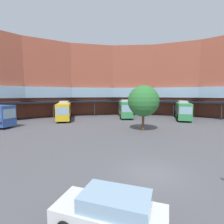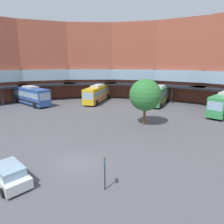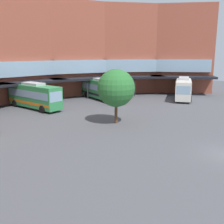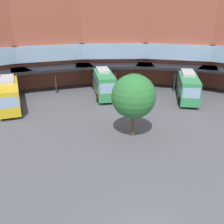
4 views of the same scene
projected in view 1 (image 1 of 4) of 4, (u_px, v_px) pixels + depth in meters
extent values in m
plane|color=#515156|center=(152.00, 174.00, 11.42)|extent=(125.54, 125.54, 0.00)
cube|color=black|center=(223.00, 102.00, 36.16)|extent=(10.90, 12.47, 0.40)
cylinder|color=#2D2D33|center=(222.00, 111.00, 35.12)|extent=(0.20, 0.20, 3.59)
cube|color=#9E4C38|center=(176.00, 80.00, 45.29)|extent=(13.81, 12.17, 17.93)
cube|color=#8CADC6|center=(175.00, 93.00, 45.07)|extent=(12.91, 11.64, 2.51)
cube|color=black|center=(174.00, 101.00, 41.24)|extent=(12.67, 10.53, 0.40)
cylinder|color=#2D2D33|center=(174.00, 109.00, 39.95)|extent=(0.20, 0.20, 3.59)
cube|color=#9E4C38|center=(132.00, 81.00, 47.93)|extent=(13.88, 9.52, 17.93)
cube|color=#8CADC6|center=(132.00, 93.00, 47.67)|extent=(12.74, 9.37, 2.51)
cube|color=black|center=(133.00, 101.00, 43.53)|extent=(13.28, 7.61, 0.40)
cylinder|color=#2D2D33|center=(133.00, 108.00, 42.13)|extent=(0.20, 0.20, 3.59)
cube|color=#9E4C38|center=(91.00, 81.00, 47.13)|extent=(12.66, 6.00, 17.93)
cube|color=#8CADC6|center=(92.00, 93.00, 46.88)|extent=(11.39, 6.24, 2.51)
cube|color=black|center=(94.00, 101.00, 42.83)|extent=(12.66, 4.00, 0.40)
cylinder|color=#2D2D33|center=(95.00, 109.00, 41.47)|extent=(0.20, 0.20, 3.59)
cube|color=#9E4C38|center=(47.00, 80.00, 42.95)|extent=(13.88, 9.52, 17.93)
cube|color=#8CADC6|center=(48.00, 92.00, 42.77)|extent=(12.74, 9.37, 2.51)
cube|color=black|center=(52.00, 102.00, 39.21)|extent=(13.28, 7.61, 0.40)
cylinder|color=#2D2D33|center=(53.00, 110.00, 38.02)|extent=(0.20, 0.20, 3.59)
cube|color=black|center=(0.00, 103.00, 32.99)|extent=(12.67, 10.53, 0.40)
cylinder|color=#2D2D33|center=(4.00, 113.00, 32.10)|extent=(0.20, 0.20, 3.59)
cube|color=#338C4C|center=(182.00, 110.00, 36.96)|extent=(7.89, 11.35, 3.15)
cube|color=#8CADC6|center=(182.00, 108.00, 36.92)|extent=(7.58, 10.76, 1.01)
cube|color=black|center=(182.00, 114.00, 37.05)|extent=(7.79, 11.16, 0.38)
cube|color=#8CADC6|center=(186.00, 111.00, 31.43)|extent=(1.95, 1.18, 1.39)
cube|color=#B2B2B7|center=(183.00, 102.00, 36.78)|extent=(3.57, 4.50, 0.36)
cylinder|color=black|center=(191.00, 119.00, 32.98)|extent=(0.80, 1.11, 1.10)
cylinder|color=black|center=(177.00, 118.00, 33.69)|extent=(0.80, 1.11, 1.10)
cylinder|color=black|center=(186.00, 114.00, 40.52)|extent=(0.80, 1.11, 1.10)
cylinder|color=black|center=(175.00, 114.00, 41.23)|extent=(0.80, 1.11, 1.10)
cube|color=gold|center=(64.00, 110.00, 36.79)|extent=(2.68, 12.52, 3.09)
cube|color=#8CADC6|center=(64.00, 108.00, 36.75)|extent=(2.72, 11.77, 0.99)
cube|color=purple|center=(65.00, 114.00, 36.88)|extent=(2.70, 12.27, 0.37)
cube|color=#8CADC6|center=(62.00, 111.00, 30.73)|extent=(2.19, 0.15, 1.36)
cube|color=#B2B2B7|center=(64.00, 102.00, 36.61)|extent=(1.81, 4.52, 0.36)
cylinder|color=black|center=(70.00, 119.00, 33.06)|extent=(0.32, 1.10, 1.10)
cylinder|color=black|center=(56.00, 119.00, 32.55)|extent=(0.32, 1.10, 1.10)
cylinder|color=black|center=(71.00, 114.00, 41.32)|extent=(0.32, 1.10, 1.10)
cylinder|color=black|center=(60.00, 114.00, 40.81)|extent=(0.32, 1.10, 1.10)
cube|color=#338C4C|center=(125.00, 108.00, 39.83)|extent=(4.45, 10.70, 3.29)
cube|color=#8CADC6|center=(125.00, 107.00, 39.78)|extent=(4.38, 10.10, 1.05)
cube|color=orange|center=(125.00, 112.00, 39.92)|extent=(4.44, 10.50, 0.39)
cube|color=#8CADC6|center=(127.00, 109.00, 34.65)|extent=(2.14, 0.54, 1.45)
cube|color=#B2B2B7|center=(125.00, 101.00, 39.64)|extent=(2.42, 4.02, 0.36)
cylinder|color=black|center=(132.00, 117.00, 36.48)|extent=(0.51, 1.14, 1.10)
cylinder|color=black|center=(121.00, 117.00, 36.42)|extent=(0.51, 1.14, 1.10)
cylinder|color=black|center=(128.00, 113.00, 43.53)|extent=(0.51, 1.14, 1.10)
cylinder|color=black|center=(119.00, 113.00, 43.47)|extent=(0.51, 1.14, 1.10)
cube|color=#8CADC6|center=(9.00, 114.00, 26.08)|extent=(1.18, 2.07, 1.42)
cylinder|color=black|center=(8.00, 123.00, 27.96)|extent=(1.11, 0.78, 1.10)
cube|color=silver|center=(109.00, 216.00, 6.67)|extent=(4.70, 3.82, 0.75)
cube|color=#8CADC6|center=(116.00, 201.00, 6.53)|extent=(3.08, 2.72, 0.60)
cylinder|color=black|center=(87.00, 201.00, 8.00)|extent=(0.68, 0.53, 0.66)
cylinder|color=black|center=(150.00, 214.00, 7.09)|extent=(0.68, 0.53, 0.66)
cylinder|color=brown|center=(143.00, 120.00, 24.99)|extent=(0.36, 0.36, 3.08)
sphere|color=#2D7233|center=(143.00, 101.00, 24.70)|extent=(4.50, 4.50, 4.50)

